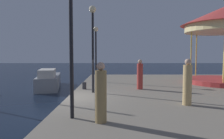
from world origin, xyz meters
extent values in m
plane|color=black|center=(0.00, 0.00, 0.00)|extent=(120.00, 120.00, 0.00)
cube|color=gray|center=(6.67, 0.00, 0.40)|extent=(13.34, 22.01, 0.80)
cube|color=gray|center=(-3.24, 7.79, 0.52)|extent=(2.79, 5.93, 1.04)
cube|color=beige|center=(-2.95, 6.45, 1.34)|extent=(1.65, 2.70, 0.60)
cube|color=#4C6070|center=(-3.21, 7.68, 1.46)|extent=(0.99, 0.30, 0.27)
cylinder|color=gold|center=(8.72, 6.76, 2.71)|extent=(0.08, 0.08, 3.21)
cylinder|color=gold|center=(7.53, 4.69, 2.71)|extent=(0.08, 0.08, 3.21)
cylinder|color=black|center=(0.84, -3.30, 2.93)|extent=(0.12, 0.12, 4.27)
cylinder|color=black|center=(1.09, 1.10, 2.85)|extent=(0.12, 0.12, 4.10)
sphere|color=#F9E5B2|center=(1.09, 1.10, 5.08)|extent=(0.36, 0.36, 0.36)
cylinder|color=black|center=(0.91, 5.50, 2.62)|extent=(0.12, 0.12, 3.63)
sphere|color=#F9E5B2|center=(0.91, 5.50, 4.61)|extent=(0.36, 0.36, 0.36)
cylinder|color=#2D2D33|center=(0.49, 2.17, 1.00)|extent=(0.24, 0.24, 0.40)
cylinder|color=#937A4C|center=(1.76, -3.72, 1.56)|extent=(0.34, 0.34, 1.52)
sphere|color=tan|center=(1.76, -3.72, 2.44)|extent=(0.24, 0.24, 0.24)
cylinder|color=#B23833|center=(3.68, 2.19, 1.53)|extent=(0.34, 0.34, 1.47)
sphere|color=tan|center=(3.68, 2.19, 2.39)|extent=(0.24, 0.24, 0.24)
cylinder|color=tan|center=(5.03, -1.59, 1.59)|extent=(0.34, 0.34, 1.58)
sphere|color=tan|center=(5.03, -1.59, 2.50)|extent=(0.24, 0.24, 0.24)
camera|label=1|loc=(2.08, -9.67, 2.77)|focal=33.42mm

